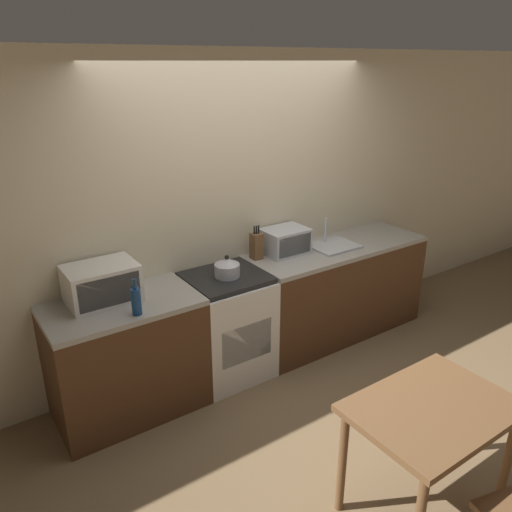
% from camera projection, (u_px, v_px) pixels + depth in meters
% --- Properties ---
extents(ground_plane, '(16.00, 16.00, 0.00)m').
position_uv_depth(ground_plane, '(306.00, 394.00, 4.01)').
color(ground_plane, brown).
extents(wall_back, '(10.00, 0.06, 2.60)m').
position_uv_depth(wall_back, '(239.00, 210.00, 4.28)').
color(wall_back, beige).
rests_on(wall_back, ground_plane).
extents(counter_left_run, '(1.09, 0.62, 0.90)m').
position_uv_depth(counter_left_run, '(127.00, 358.00, 3.69)').
color(counter_left_run, '#4C2D19').
rests_on(counter_left_run, ground_plane).
extents(counter_right_run, '(1.80, 0.62, 0.90)m').
position_uv_depth(counter_right_run, '(335.00, 290.00, 4.78)').
color(counter_right_run, '#4C2D19').
rests_on(counter_right_run, ground_plane).
extents(stove_range, '(0.64, 0.62, 0.90)m').
position_uv_depth(stove_range, '(227.00, 325.00, 4.14)').
color(stove_range, silver).
rests_on(stove_range, ground_plane).
extents(kettle, '(0.20, 0.20, 0.18)m').
position_uv_depth(kettle, '(227.00, 268.00, 3.94)').
color(kettle, '#B7B7BC').
rests_on(kettle, stove_range).
extents(microwave, '(0.49, 0.35, 0.27)m').
position_uv_depth(microwave, '(102.00, 283.00, 3.51)').
color(microwave, silver).
rests_on(microwave, counter_left_run).
extents(bottle, '(0.07, 0.07, 0.26)m').
position_uv_depth(bottle, '(136.00, 301.00, 3.34)').
color(bottle, navy).
rests_on(bottle, counter_left_run).
extents(knife_block, '(0.09, 0.09, 0.30)m').
position_uv_depth(knife_block, '(256.00, 246.00, 4.28)').
color(knife_block, brown).
rests_on(knife_block, counter_right_run).
extents(toaster_oven, '(0.39, 0.30, 0.22)m').
position_uv_depth(toaster_oven, '(285.00, 241.00, 4.41)').
color(toaster_oven, silver).
rests_on(toaster_oven, counter_right_run).
extents(sink_basin, '(0.42, 0.35, 0.24)m').
position_uv_depth(sink_basin, '(333.00, 245.00, 4.59)').
color(sink_basin, silver).
rests_on(sink_basin, counter_right_run).
extents(dining_table, '(0.91, 0.65, 0.74)m').
position_uv_depth(dining_table, '(431.00, 421.00, 2.76)').
color(dining_table, brown).
rests_on(dining_table, ground_plane).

